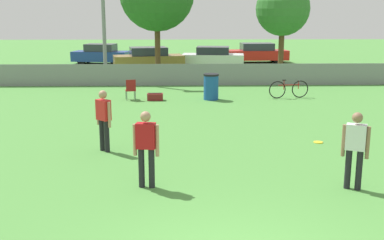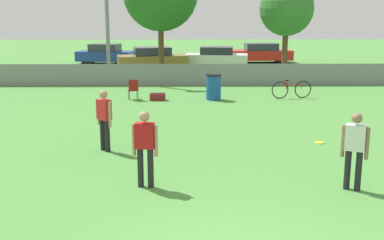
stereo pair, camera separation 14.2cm
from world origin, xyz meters
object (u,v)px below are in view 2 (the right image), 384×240
Objects in this scene: player_defender_red at (145,144)px; folding_chair_sideline at (133,88)px; player_thrower_red at (104,116)px; bicycle_sideline at (292,89)px; gear_bag_sideline at (158,97)px; parked_car_red at (261,53)px; player_receiver_white at (355,146)px; trash_bin at (214,87)px; parked_car_blue at (105,54)px; parked_car_tan at (152,58)px; parked_car_white at (217,57)px; tree_far_right at (286,9)px; frisbee_disc at (319,143)px.

player_defender_red is 1.88× the size of folding_chair_sideline.
bicycle_sideline is (6.77, 8.00, -0.57)m from player_thrower_red.
parked_car_red is (6.78, 15.45, 0.55)m from gear_bag_sideline.
player_receiver_white reaches higher than trash_bin.
parked_car_blue is 5.06m from parked_car_tan.
parked_car_red reaches higher than folding_chair_sideline.
player_defender_red is 10.58m from folding_chair_sideline.
folding_chair_sideline is 0.20× the size of parked_car_white.
trash_bin is (-3.40, -0.27, 0.17)m from bicycle_sideline.
parked_car_tan is (3.64, -3.52, 0.01)m from parked_car_blue.
parked_car_white is at bearing -7.26° from parked_car_blue.
bicycle_sideline is (6.81, 0.27, -0.10)m from folding_chair_sideline.
trash_bin is at bearing 167.62° from folding_chair_sideline.
gear_bag_sideline is at bearing -176.88° from trash_bin.
player_receiver_white is 6.39m from player_thrower_red.
gear_bag_sideline is (1.03, -0.12, -0.34)m from folding_chair_sideline.
trash_bin is 0.26× the size of parked_car_white.
parked_car_red is at bearing 73.96° from trash_bin.
player_defender_red is at bearing -101.16° from trash_bin.
bicycle_sideline reaches higher than gear_bag_sideline.
trash_bin is (2.07, 10.49, -0.40)m from player_defender_red.
tree_far_right is 15.60m from frisbee_disc.
parked_car_blue reaches higher than gear_bag_sideline.
player_thrower_red is 20.54m from parked_car_white.
parked_car_tan is (-6.72, 10.97, 0.31)m from bicycle_sideline.
parked_car_blue is (-10.36, 14.49, 0.30)m from bicycle_sideline.
folding_chair_sideline is at bearing -102.80° from parked_car_white.
bicycle_sideline is at bearing -96.78° from parked_car_red.
gear_bag_sideline is at bearing 126.80° from player_thrower_red.
tree_far_right is 9.76m from trash_bin.
player_receiver_white is (-2.35, -18.67, -2.86)m from tree_far_right.
player_defender_red is 0.39× the size of parked_car_blue.
parked_car_blue is at bearing 124.58° from parked_car_tan.
gear_bag_sideline is 0.16× the size of parked_car_blue.
trash_bin is 2.42m from gear_bag_sideline.
player_defender_red is at bearing -98.09° from parked_car_tan.
player_thrower_red is 2.53× the size of gear_bag_sideline.
folding_chair_sideline is 0.80× the size of trash_bin.
gear_bag_sideline is (-7.01, -8.08, -3.67)m from tree_far_right.
bicycle_sideline is at bearing -71.90° from parked_car_white.
trash_bin is 1.69× the size of gear_bag_sideline.
bicycle_sideline is at bearing -44.79° from parked_car_blue.
folding_chair_sideline is at bearing -135.29° from tree_far_right.
tree_far_right is 17.84m from player_thrower_red.
player_thrower_red is 10.49m from bicycle_sideline.
trash_bin is at bearing -120.20° from tree_far_right.
gear_bag_sideline is 16.89m from parked_car_red.
folding_chair_sideline is at bearing -66.83° from parked_car_blue.
player_receiver_white reaches higher than parked_car_blue.
player_receiver_white is at bearing -97.18° from tree_far_right.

